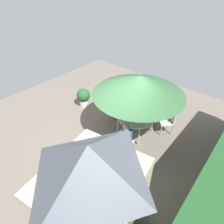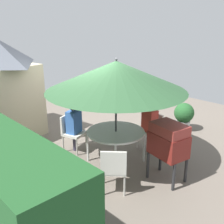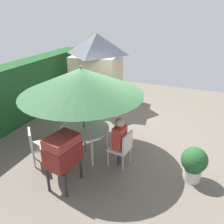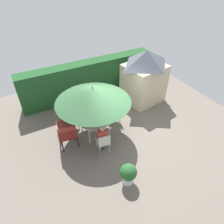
# 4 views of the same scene
# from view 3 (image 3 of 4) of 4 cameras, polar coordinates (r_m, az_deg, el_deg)

# --- Properties ---
(ground_plane) EXTENTS (11.00, 11.00, 0.00)m
(ground_plane) POSITION_cam_3_polar(r_m,az_deg,el_deg) (6.91, 1.31, -6.20)
(ground_plane) COLOR #6B6056
(hedge_backdrop) EXTENTS (7.18, 0.75, 1.91)m
(hedge_backdrop) POSITION_cam_3_polar(r_m,az_deg,el_deg) (8.32, -21.77, 4.69)
(hedge_backdrop) COLOR #1E4C23
(hedge_backdrop) RESTS_ON ground
(garden_shed) EXTENTS (2.20, 1.99, 2.70)m
(garden_shed) POSITION_cam_3_polar(r_m,az_deg,el_deg) (8.93, -3.61, 10.56)
(garden_shed) COLOR #C6B793
(garden_shed) RESTS_ON ground
(patio_table) EXTENTS (1.28, 1.28, 0.74)m
(patio_table) POSITION_cam_3_polar(r_m,az_deg,el_deg) (5.94, -6.94, -4.38)
(patio_table) COLOR white
(patio_table) RESTS_ON ground
(patio_umbrella) EXTENTS (2.96, 2.96, 2.34)m
(patio_umbrella) POSITION_cam_3_polar(r_m,az_deg,el_deg) (5.43, -7.63, 7.61)
(patio_umbrella) COLOR #4C4C51
(patio_umbrella) RESTS_ON ground
(bbq_grill) EXTENTS (0.78, 0.62, 1.20)m
(bbq_grill) POSITION_cam_3_polar(r_m,az_deg,el_deg) (4.87, -12.16, -9.61)
(bbq_grill) COLOR maroon
(bbq_grill) RESTS_ON ground
(chair_near_shed) EXTENTS (0.51, 0.52, 0.90)m
(chair_near_shed) POSITION_cam_3_polar(r_m,az_deg,el_deg) (5.51, 2.65, -8.65)
(chair_near_shed) COLOR silver
(chair_near_shed) RESTS_ON ground
(chair_far_side) EXTENTS (0.58, 0.58, 0.90)m
(chair_far_side) POSITION_cam_3_polar(r_m,az_deg,el_deg) (7.07, -5.01, -0.75)
(chair_far_side) COLOR silver
(chair_far_side) RESTS_ON ground
(chair_toward_hedge) EXTENTS (0.65, 0.65, 0.90)m
(chair_toward_hedge) POSITION_cam_3_polar(r_m,az_deg,el_deg) (5.90, -18.21, -7.57)
(chair_toward_hedge) COLOR silver
(chair_toward_hedge) RESTS_ON ground
(potted_plant_by_shed) EXTENTS (0.57, 0.57, 0.82)m
(potted_plant_by_shed) POSITION_cam_3_polar(r_m,az_deg,el_deg) (5.41, 19.70, -11.77)
(potted_plant_by_shed) COLOR silver
(potted_plant_by_shed) RESTS_ON ground
(person_in_red) EXTENTS (0.37, 0.28, 1.26)m
(person_in_red) POSITION_cam_3_polar(r_m,az_deg,el_deg) (5.40, 1.90, -6.07)
(person_in_red) COLOR #CC3D33
(person_in_red) RESTS_ON ground
(person_in_blue) EXTENTS (0.33, 0.40, 1.26)m
(person_in_blue) POSITION_cam_3_polar(r_m,az_deg,el_deg) (6.89, -5.20, 0.92)
(person_in_blue) COLOR #3866B2
(person_in_blue) RESTS_ON ground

